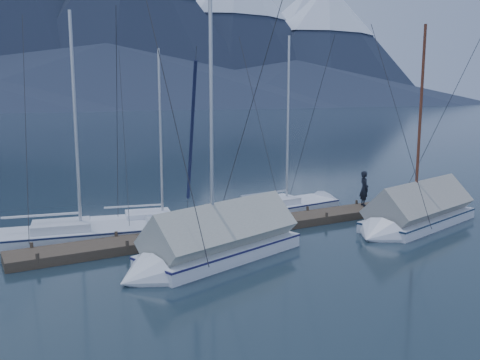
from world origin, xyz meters
name	(u,v)px	position (x,y,z in m)	size (l,w,h in m)	color
ground	(266,244)	(0.00, 0.00, 0.00)	(1000.00, 1000.00, 0.00)	black
dock	(240,230)	(0.00, 2.00, 0.11)	(18.00, 1.50, 0.54)	#382D23
mooring_posts	(229,225)	(-0.50, 2.00, 0.35)	(15.12, 1.52, 0.35)	#382D23
sailboat_open_left	(95,234)	(-5.51, 3.99, 0.17)	(7.51, 3.56, 9.59)	silver
sailboat_open_mid	(173,221)	(-1.98, 4.52, 0.15)	(6.52, 3.21, 8.31)	white
sailboat_open_right	(294,207)	(4.42, 4.35, 0.16)	(7.12, 2.99, 9.22)	silver
sailboat_covered_near	(413,216)	(6.94, -0.90, 0.47)	(7.58, 3.83, 9.45)	white
sailboat_covered_far	(209,247)	(-2.76, -0.78, 0.49)	(7.45, 4.01, 10.02)	white
person	(364,188)	(7.00, 2.20, 1.19)	(0.62, 0.41, 1.70)	black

